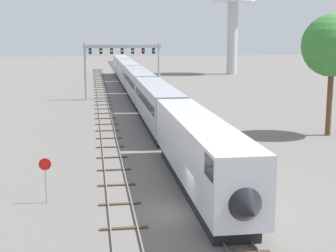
{
  "coord_description": "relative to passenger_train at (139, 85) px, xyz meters",
  "views": [
    {
      "loc": [
        -4.98,
        -28.14,
        10.5
      ],
      "look_at": [
        1.0,
        12.0,
        3.0
      ],
      "focal_mm": 54.49,
      "sensor_mm": 36.0,
      "label": 1
    }
  ],
  "objects": [
    {
      "name": "track_main",
      "position": [
        0.0,
        10.76,
        -2.54
      ],
      "size": [
        2.6,
        200.0,
        0.16
      ],
      "color": "slate",
      "rests_on": "ground"
    },
    {
      "name": "track_near",
      "position": [
        -5.5,
        -9.24,
        -2.54
      ],
      "size": [
        2.6,
        160.0,
        0.16
      ],
      "color": "slate",
      "rests_on": "ground"
    },
    {
      "name": "ground_plane",
      "position": [
        -2.0,
        -49.24,
        -2.61
      ],
      "size": [
        400.0,
        400.0,
        0.0
      ],
      "primitive_type": "plane",
      "color": "slate"
    },
    {
      "name": "trackside_tree_left",
      "position": [
        16.96,
        -28.77,
        6.52
      ],
      "size": [
        6.28,
        6.28,
        12.32
      ],
      "color": "brown",
      "rests_on": "ground"
    },
    {
      "name": "signal_gantry",
      "position": [
        -2.25,
        2.78,
        3.95
      ],
      "size": [
        12.1,
        0.49,
        8.89
      ],
      "color": "#999BA0",
      "rests_on": "ground"
    },
    {
      "name": "stop_sign",
      "position": [
        -10.0,
        -46.24,
        -0.74
      ],
      "size": [
        0.76,
        0.08,
        2.88
      ],
      "color": "gray",
      "rests_on": "ground"
    },
    {
      "name": "passenger_train",
      "position": [
        0.0,
        0.0,
        0.0
      ],
      "size": [
        3.04,
        110.98,
        4.8
      ],
      "color": "silver",
      "rests_on": "ground"
    }
  ]
}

